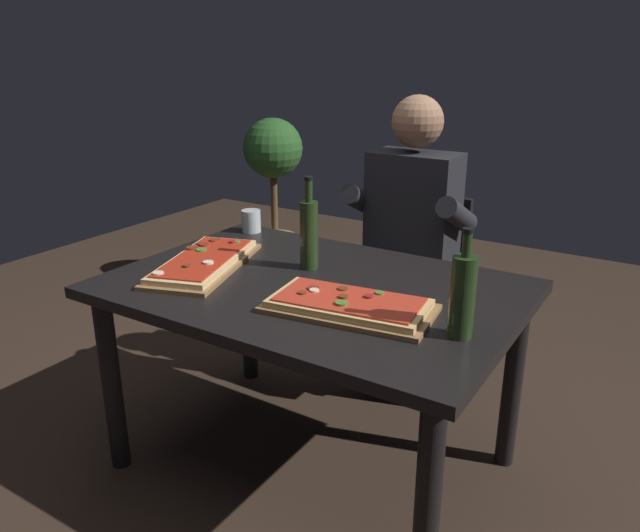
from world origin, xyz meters
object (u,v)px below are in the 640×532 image
Objects in this scene: tumbler_near_camera at (251,221)px; diner_chair at (416,279)px; wine_bottle_dark at (309,233)px; seated_diner at (408,233)px; dining_table at (312,309)px; pizza_rectangular_left at (204,262)px; potted_plant_corner at (274,188)px; oil_bottle_amber at (463,295)px; pizza_rectangular_front at (349,305)px.

diner_chair reaches higher than tumbler_near_camera.
wine_bottle_dark is 0.63m from seated_diner.
dining_table is 14.34× the size of tumbler_near_camera.
pizza_rectangular_left is at bearing -72.85° from tumbler_near_camera.
potted_plant_corner is at bearing 149.75° from seated_diner.
potted_plant_corner is (-1.16, 1.35, -0.22)m from wine_bottle_dark.
dining_table is 0.74m from seated_diner.
dining_table is 4.40× the size of oil_bottle_amber.
seated_diner reaches higher than potted_plant_corner.
wine_bottle_dark is 1.08× the size of oil_bottle_amber.
pizza_rectangular_left is 0.93m from seated_diner.
diner_chair is at bearing 37.49° from tumbler_near_camera.
potted_plant_corner is at bearing 153.92° from diner_chair.
tumbler_near_camera is at bearing 107.15° from pizza_rectangular_left.
wine_bottle_dark is 1.80m from potted_plant_corner.
pizza_rectangular_front and pizza_rectangular_left have the same top height.
tumbler_near_camera is at bearing -150.43° from seated_diner.
seated_diner reaches higher than pizza_rectangular_front.
diner_chair reaches higher than pizza_rectangular_front.
pizza_rectangular_front is 2.20m from potted_plant_corner.
oil_bottle_amber reaches higher than dining_table.
oil_bottle_amber is at bearing -41.21° from potted_plant_corner.
wine_bottle_dark reaches higher than oil_bottle_amber.
diner_chair is (0.60, 0.46, -0.30)m from tumbler_near_camera.
wine_bottle_dark is 0.83m from diner_chair.
dining_table is 1.27× the size of potted_plant_corner.
oil_bottle_amber is at bearing -57.25° from seated_diner.
seated_diner reaches higher than wine_bottle_dark.
pizza_rectangular_left is 6.25× the size of tumbler_near_camera.
wine_bottle_dark is 0.72m from oil_bottle_amber.
pizza_rectangular_front is 0.66m from pizza_rectangular_left.
tumbler_near_camera is 0.07× the size of seated_diner.
tumbler_near_camera reaches higher than dining_table.
seated_diner is (0.60, 0.34, -0.05)m from tumbler_near_camera.
tumbler_near_camera is (-0.58, 0.39, 0.14)m from dining_table.
pizza_rectangular_left is 0.46× the size of seated_diner.
dining_table is 0.87m from diner_chair.
oil_bottle_amber is at bearing -20.56° from wine_bottle_dark.
dining_table is at bearing -91.87° from seated_diner.
seated_diner is 1.21× the size of potted_plant_corner.
dining_table is 2.29× the size of pizza_rectangular_left.
pizza_rectangular_left is at bearing -116.20° from diner_chair.
wine_bottle_dark is at bearing -28.93° from tumbler_near_camera.
oil_bottle_amber is at bearing -24.18° from tumbler_near_camera.
pizza_rectangular_front is at bearing -78.61° from diner_chair.
tumbler_near_camera is at bearing -142.51° from diner_chair.
dining_table is at bearing -49.69° from potted_plant_corner.
pizza_rectangular_front is 1.61× the size of wine_bottle_dark.
oil_bottle_amber is 1.19m from diner_chair.
diner_chair is (-0.55, 0.98, -0.38)m from oil_bottle_amber.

